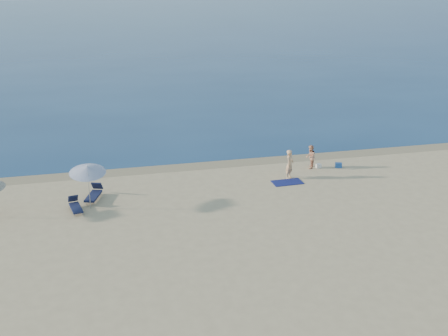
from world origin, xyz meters
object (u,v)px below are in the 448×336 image
object	(u,v)px
person_left	(290,164)
blue_cooler	(338,165)
person_right	(310,157)
umbrella_near	(87,170)

from	to	relation	value
person_left	blue_cooler	bearing A→B (deg)	-33.61
person_right	blue_cooler	distance (m)	2.00
person_right	blue_cooler	world-z (taller)	person_right
person_right	umbrella_near	size ratio (longest dim) A/B	0.60
blue_cooler	umbrella_near	bearing A→B (deg)	-150.79
person_left	blue_cooler	world-z (taller)	person_left
person_right	person_left	bearing A→B (deg)	-26.42
person_right	blue_cooler	xyz separation A→B (m)	(1.88, -0.30, -0.63)
person_right	umbrella_near	xyz separation A→B (m)	(-14.03, -3.05, 1.44)
blue_cooler	umbrella_near	distance (m)	16.28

